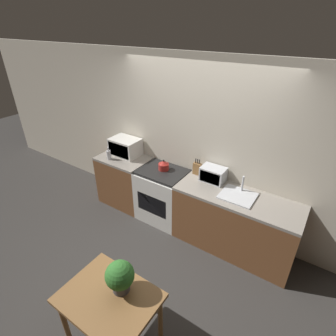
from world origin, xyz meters
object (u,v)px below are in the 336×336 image
Objects in this scene: toaster_oven at (213,174)px; dining_table at (110,304)px; bottle at (109,155)px; stove_range at (163,195)px; kettle at (164,165)px; microwave at (125,147)px.

dining_table is (-0.03, -2.09, -0.38)m from toaster_oven.
dining_table is (1.71, -1.75, -0.36)m from bottle.
toaster_oven is 0.39× the size of dining_table.
kettle is (-0.01, 0.05, 0.53)m from stove_range.
stove_range is at bearing 10.13° from bottle.
stove_range is at bearing -7.25° from microwave.
kettle is at bearing 110.78° from dining_table.
bottle is at bearing -113.15° from microwave.
dining_table is at bearing -45.69° from bottle.
toaster_oven reaches higher than dining_table.
microwave reaches higher than kettle.
toaster_oven is at bearing 2.10° from microwave.
microwave is 2.62m from dining_table.
toaster_oven is 2.13m from dining_table.
kettle is at bearing 12.87° from bottle.
kettle reaches higher than stove_range.
kettle is at bearing -171.14° from toaster_oven.
toaster_oven is (1.62, 0.06, -0.04)m from microwave.
microwave reaches higher than toaster_oven.
dining_table is at bearing -90.90° from toaster_oven.
stove_range is 1.05m from microwave.
stove_range reaches higher than dining_table.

